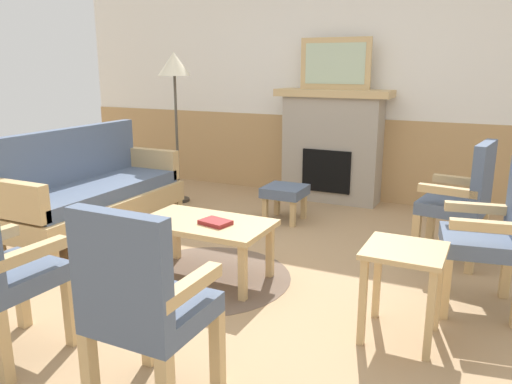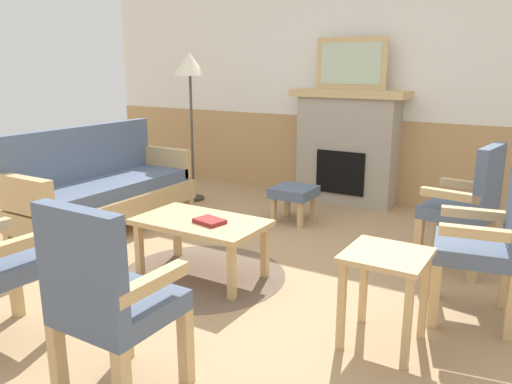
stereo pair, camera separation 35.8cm
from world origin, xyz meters
TOP-DOWN VIEW (x-y plane):
  - ground_plane at (0.00, 0.00)m, footprint 14.00×14.00m
  - wall_back at (0.00, 2.60)m, footprint 7.20×0.14m
  - fireplace at (0.00, 2.35)m, footprint 1.30×0.44m
  - framed_picture at (0.00, 2.35)m, footprint 0.80×0.04m
  - couch at (-1.62, 0.22)m, footprint 0.70×1.80m
  - coffee_table at (-0.14, -0.20)m, footprint 0.96×0.56m
  - round_rug at (-0.14, -0.20)m, footprint 1.26×1.26m
  - book_on_table at (-0.04, -0.23)m, footprint 0.24×0.19m
  - footstool at (-0.17, 1.36)m, footprint 0.40×0.40m
  - armchair_near_fireplace at (1.76, 0.17)m, footprint 0.55×0.55m
  - armchair_by_window_left at (1.51, 0.97)m, footprint 0.54×0.54m
  - armchair_front_center at (0.38, -1.58)m, footprint 0.48×0.48m
  - side_table at (1.31, -0.43)m, footprint 0.44×0.44m
  - floor_lamp_by_couch at (-1.57, 1.53)m, footprint 0.36×0.36m

SIDE VIEW (x-z plane):
  - ground_plane at x=0.00m, z-range 0.00..0.00m
  - round_rug at x=-0.14m, z-range 0.00..0.01m
  - footstool at x=-0.17m, z-range 0.10..0.46m
  - coffee_table at x=-0.14m, z-range 0.17..0.61m
  - couch at x=-1.62m, z-range -0.09..0.89m
  - side_table at x=1.31m, z-range 0.16..0.71m
  - book_on_table at x=-0.04m, z-range 0.44..0.47m
  - armchair_near_fireplace at x=1.76m, z-range 0.05..1.03m
  - armchair_by_window_left at x=1.51m, z-range 0.05..1.03m
  - armchair_front_center at x=0.38m, z-range 0.05..1.03m
  - fireplace at x=0.00m, z-range 0.01..1.29m
  - wall_back at x=0.00m, z-range -0.04..2.66m
  - floor_lamp_by_couch at x=-1.57m, z-range 0.61..2.29m
  - framed_picture at x=0.00m, z-range 1.28..1.84m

